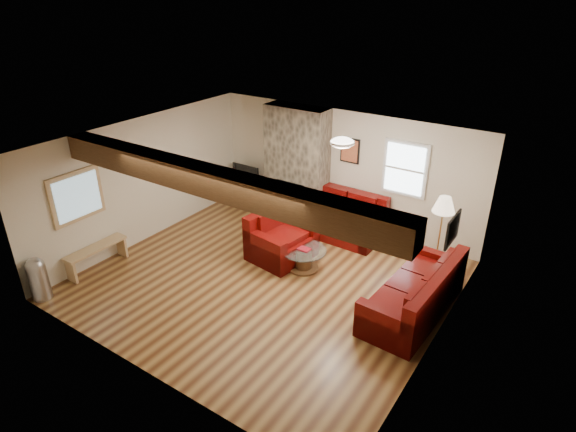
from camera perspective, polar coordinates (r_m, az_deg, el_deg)
name	(u,v)px	position (r m, az deg, el deg)	size (l,w,h in m)	color
room	(266,217)	(8.07, -2.66, -0.12)	(8.00, 8.00, 8.00)	#512B15
oak_beam	(211,181)	(6.77, -9.14, 4.08)	(6.00, 0.36, 0.38)	#372210
chimney_breast	(297,165)	(10.49, 1.02, 6.05)	(1.40, 0.67, 2.50)	#3D372F
back_window	(405,169)	(9.59, 13.69, 5.44)	(0.90, 0.08, 1.10)	silver
hatch_window	(77,196)	(9.11, -23.75, 2.14)	(0.08, 1.00, 0.90)	tan
ceiling_dome	(342,144)	(7.89, 6.43, 8.45)	(0.40, 0.40, 0.18)	white
artwork_back	(350,151)	(9.98, 7.33, 7.70)	(0.42, 0.06, 0.52)	black
artwork_right	(452,229)	(6.96, 18.87, -1.50)	(0.06, 0.55, 0.42)	black
sofa_three	(414,289)	(7.94, 14.72, -8.42)	(2.19, 0.92, 0.85)	#480805
loveseat	(341,216)	(9.99, 6.33, 0.04)	(1.70, 0.98, 0.90)	#480805
armchair_red	(281,237)	(9.12, -0.78, -2.49)	(1.11, 0.97, 0.90)	#480805
coffee_table	(304,259)	(8.89, 1.87, -5.15)	(0.83, 0.83, 0.43)	#422B15
tv_cabinet	(248,191)	(11.64, -4.71, 2.95)	(1.03, 0.41, 0.51)	black
television	(248,173)	(11.46, -4.80, 5.12)	(0.75, 0.10, 0.43)	black
floor_lamp	(444,209)	(8.63, 17.97, 0.80)	(0.39, 0.39, 1.53)	tan
pine_bench	(98,257)	(9.57, -21.65, -4.59)	(0.28, 1.19, 0.45)	tan
pedal_bin	(38,278)	(9.02, -27.49, -6.56)	(0.31, 0.31, 0.77)	#A7A8AD
coal_bucket	(272,224)	(10.29, -1.93, -0.93)	(0.30, 0.30, 0.28)	slate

